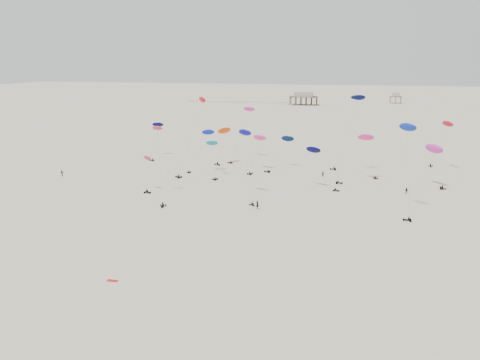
% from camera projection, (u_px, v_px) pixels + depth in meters
% --- Properties ---
extents(ground_plane, '(900.00, 900.00, 0.00)m').
position_uv_depth(ground_plane, '(294.00, 135.00, 214.80)').
color(ground_plane, beige).
extents(pavilion_main, '(21.00, 13.00, 9.80)m').
position_uv_depth(pavilion_main, '(304.00, 99.00, 357.46)').
color(pavilion_main, brown).
rests_on(pavilion_main, ground).
extents(pavilion_small, '(9.00, 7.00, 8.00)m').
position_uv_depth(pavilion_small, '(396.00, 99.00, 370.84)').
color(pavilion_small, brown).
rests_on(pavilion_small, ground).
extents(pier_fence, '(80.20, 0.20, 1.50)m').
position_uv_depth(pier_fence, '(237.00, 102.00, 369.55)').
color(pier_fence, black).
rests_on(pier_fence, ground).
extents(rig_0, '(6.92, 5.05, 15.21)m').
position_uv_depth(rig_0, '(443.00, 134.00, 149.25)').
color(rig_0, black).
rests_on(rig_0, ground).
extents(rig_1, '(7.80, 15.36, 15.84)m').
position_uv_depth(rig_1, '(213.00, 151.00, 143.90)').
color(rig_1, black).
rests_on(rig_1, ground).
extents(rig_2, '(4.55, 15.15, 21.21)m').
position_uv_depth(rig_2, '(408.00, 144.00, 106.61)').
color(rig_2, black).
rests_on(rig_2, ground).
extents(rig_3, '(8.92, 16.20, 21.91)m').
position_uv_depth(rig_3, '(160.00, 168.00, 115.45)').
color(rig_3, black).
rests_on(rig_3, ground).
extents(rig_4, '(7.86, 15.50, 19.66)m').
position_uv_depth(rig_4, '(246.00, 144.00, 119.21)').
color(rig_4, black).
rests_on(rig_4, ground).
extents(rig_5, '(7.85, 6.47, 13.45)m').
position_uv_depth(rig_5, '(204.00, 140.00, 143.61)').
color(rig_5, black).
rests_on(rig_5, ground).
extents(rig_6, '(5.01, 9.35, 12.14)m').
position_uv_depth(rig_6, '(223.00, 136.00, 155.97)').
color(rig_6, black).
rests_on(rig_6, ground).
extents(rig_7, '(4.50, 6.93, 9.21)m').
position_uv_depth(rig_7, '(147.00, 174.00, 123.29)').
color(rig_7, black).
rests_on(rig_7, ground).
extents(rig_8, '(6.63, 3.32, 13.11)m').
position_uv_depth(rig_8, '(367.00, 143.00, 135.79)').
color(rig_8, black).
rests_on(rig_8, ground).
extents(rig_9, '(5.63, 14.25, 15.81)m').
position_uv_depth(rig_9, '(157.00, 132.00, 167.88)').
color(rig_9, black).
rests_on(rig_9, ground).
extents(rig_10, '(9.26, 9.09, 23.53)m').
position_uv_depth(rig_10, '(194.00, 125.00, 136.72)').
color(rig_10, black).
rests_on(rig_10, ground).
extents(rig_11, '(7.24, 9.90, 24.49)m').
position_uv_depth(rig_11, '(352.00, 128.00, 131.67)').
color(rig_11, black).
rests_on(rig_11, ground).
extents(rig_12, '(8.98, 5.45, 23.51)m').
position_uv_depth(rig_12, '(349.00, 121.00, 145.08)').
color(rig_12, black).
rests_on(rig_12, ground).
extents(rig_13, '(6.77, 17.12, 21.51)m').
position_uv_depth(rig_13, '(246.00, 117.00, 164.36)').
color(rig_13, black).
rests_on(rig_13, ground).
extents(rig_14, '(10.18, 7.82, 12.19)m').
position_uv_depth(rig_14, '(317.00, 156.00, 126.93)').
color(rig_14, black).
rests_on(rig_14, ground).
extents(rig_15, '(5.92, 9.39, 11.64)m').
position_uv_depth(rig_15, '(435.00, 153.00, 128.13)').
color(rig_15, black).
rests_on(rig_15, ground).
extents(rig_16, '(5.15, 12.97, 13.00)m').
position_uv_depth(rig_16, '(258.00, 144.00, 147.12)').
color(rig_16, black).
rests_on(rig_16, ground).
extents(rig_17, '(7.89, 13.71, 14.57)m').
position_uv_depth(rig_17, '(283.00, 146.00, 150.38)').
color(rig_17, black).
rests_on(rig_17, ground).
extents(spectator_0, '(1.02, 0.93, 2.31)m').
position_uv_depth(spectator_0, '(257.00, 209.00, 109.34)').
color(spectator_0, black).
rests_on(spectator_0, ground).
extents(spectator_1, '(1.04, 0.71, 1.98)m').
position_uv_depth(spectator_1, '(406.00, 194.00, 121.37)').
color(spectator_1, black).
rests_on(spectator_1, ground).
extents(spectator_2, '(1.46, 1.19, 2.18)m').
position_uv_depth(spectator_2, '(62.00, 176.00, 139.94)').
color(spectator_2, black).
rests_on(spectator_2, ground).
extents(spectator_3, '(0.84, 0.70, 1.98)m').
position_uv_depth(spectator_3, '(323.00, 177.00, 139.08)').
color(spectator_3, black).
rests_on(spectator_3, ground).
extents(grounded_kite_b, '(1.82, 0.75, 0.07)m').
position_uv_depth(grounded_kite_b, '(112.00, 281.00, 73.70)').
color(grounded_kite_b, red).
rests_on(grounded_kite_b, ground).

